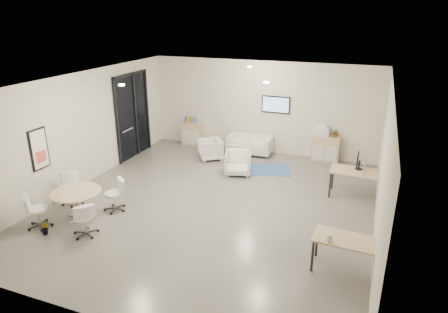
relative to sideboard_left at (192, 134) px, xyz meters
name	(u,v)px	position (x,y,z in m)	size (l,w,h in m)	color
room_shell	(212,146)	(2.60, -4.28, 1.18)	(9.60, 10.60, 4.80)	#605E57
glass_door	(133,113)	(-1.35, -1.77, 1.08)	(0.09, 1.90, 2.85)	black
artwork	(39,149)	(-1.37, -5.88, 1.12)	(0.05, 0.54, 1.04)	black
wall_tv	(276,105)	(3.10, 0.19, 1.33)	(0.98, 0.06, 0.58)	black
ceiling_spots	(217,77)	(2.40, -3.44, 2.76)	(3.14, 4.14, 0.03)	#FFEAC6
sideboard_left	(192,134)	(0.00, 0.00, 0.00)	(0.76, 0.39, 0.85)	tan
sideboard_right	(325,149)	(4.91, -0.02, 0.02)	(0.89, 0.43, 0.89)	tan
books	(191,120)	(-0.04, 0.00, 0.54)	(0.44, 0.14, 0.22)	red
printer	(321,131)	(4.72, -0.01, 0.63)	(0.54, 0.47, 0.35)	white
loveseat	(250,145)	(2.33, -0.17, -0.11)	(1.57, 0.83, 0.57)	beige
blue_rug	(266,169)	(3.28, -1.45, -0.42)	(1.52, 1.01, 0.01)	#32589B
armchair_left	(210,148)	(1.24, -1.18, -0.05)	(0.73, 0.69, 0.76)	beige
armchair_right	(238,162)	(2.55, -2.09, -0.03)	(0.77, 0.72, 0.80)	beige
desk_rear	(358,174)	(6.07, -2.46, 0.25)	(1.45, 0.75, 0.75)	tan
desk_front	(348,243)	(6.11, -5.94, 0.19)	(1.34, 0.74, 0.68)	tan
monitor	(358,161)	(6.03, -2.31, 0.56)	(0.20, 0.50, 0.44)	black
round_table	(76,195)	(-0.15, -6.14, 0.20)	(1.17, 1.17, 0.71)	tan
meeting_chairs	(77,203)	(-0.15, -6.14, -0.01)	(2.15, 2.15, 0.82)	white
plant_cabinet	(336,134)	(5.20, 0.01, 0.57)	(0.25, 0.28, 0.22)	#3F7F3F
plant_floor	(46,232)	(-0.33, -7.04, -0.35)	(0.18, 0.33, 0.14)	#3F7F3F
cup	(330,239)	(5.79, -6.15, 0.31)	(0.12, 0.09, 0.12)	white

